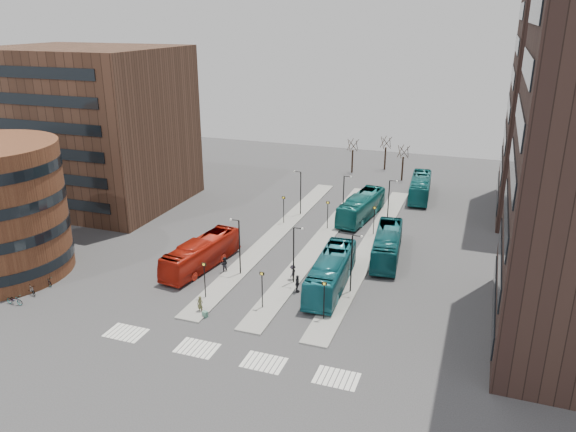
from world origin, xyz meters
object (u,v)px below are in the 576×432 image
(bicycle_mid, at_px, (31,290))
(teal_bus_c, at_px, (387,245))
(teal_bus_b, at_px, (361,207))
(teal_bus_a, at_px, (331,272))
(commuter_c, at_px, (293,273))
(commuter_a, at_px, (224,265))
(commuter_b, at_px, (297,284))
(bicycle_near, at_px, (15,300))
(red_bus, at_px, (201,254))
(traveller, at_px, (200,304))
(bicycle_far, at_px, (47,281))
(suitcase, at_px, (205,314))
(teal_bus_d, at_px, (420,187))

(bicycle_mid, bearing_deg, teal_bus_c, -33.73)
(teal_bus_b, bearing_deg, teal_bus_a, -78.09)
(teal_bus_b, distance_m, commuter_c, 21.10)
(commuter_a, bearing_deg, commuter_b, 147.49)
(commuter_c, distance_m, bicycle_near, 27.13)
(commuter_c, relative_size, bicycle_near, 0.96)
(teal_bus_b, height_order, commuter_a, teal_bus_b)
(red_bus, xyz_separation_m, teal_bus_b, (12.86, 21.31, 0.06))
(traveller, bearing_deg, bicycle_far, -176.32)
(teal_bus_b, xyz_separation_m, traveller, (-8.31, -30.14, -0.86))
(bicycle_mid, height_order, bicycle_far, bicycle_mid)
(teal_bus_b, xyz_separation_m, bicycle_near, (-25.74, -34.83, -1.20))
(red_bus, bearing_deg, bicycle_mid, -130.79)
(suitcase, xyz_separation_m, red_bus, (-5.37, 9.47, 1.34))
(suitcase, height_order, bicycle_near, bicycle_near)
(teal_bus_c, height_order, commuter_a, teal_bus_c)
(commuter_b, relative_size, bicycle_far, 1.04)
(commuter_a, distance_m, bicycle_far, 18.10)
(suitcase, height_order, traveller, traveller)
(teal_bus_a, bearing_deg, red_bus, 177.14)
(bicycle_far, bearing_deg, teal_bus_d, -16.46)
(teal_bus_b, distance_m, teal_bus_d, 13.58)
(teal_bus_a, xyz_separation_m, teal_bus_c, (3.97, 9.33, -0.10))
(commuter_b, bearing_deg, teal_bus_d, -19.34)
(red_bus, xyz_separation_m, commuter_b, (11.71, -1.94, -0.71))
(teal_bus_b, bearing_deg, teal_bus_d, 69.73)
(teal_bus_d, height_order, bicycle_far, teal_bus_d)
(teal_bus_a, height_order, commuter_a, teal_bus_a)
(suitcase, xyz_separation_m, commuter_a, (-2.54, 9.26, 0.58))
(teal_bus_c, height_order, bicycle_mid, teal_bus_c)
(red_bus, height_order, commuter_c, red_bus)
(bicycle_near, bearing_deg, commuter_c, -61.55)
(traveller, distance_m, commuter_b, 9.94)
(teal_bus_a, bearing_deg, bicycle_far, -164.45)
(bicycle_mid, bearing_deg, traveller, -58.84)
(teal_bus_d, height_order, commuter_b, teal_bus_d)
(bicycle_mid, distance_m, bicycle_far, 2.18)
(teal_bus_b, bearing_deg, traveller, -98.15)
(suitcase, bearing_deg, teal_bus_c, 67.65)
(teal_bus_c, relative_size, commuter_a, 6.81)
(teal_bus_d, bearing_deg, teal_bus_c, -95.48)
(teal_bus_c, distance_m, teal_bus_d, 23.97)
(commuter_a, distance_m, bicycle_mid, 19.28)
(teal_bus_a, height_order, commuter_c, teal_bus_a)
(bicycle_mid, bearing_deg, commuter_c, -40.43)
(commuter_c, xyz_separation_m, bicycle_mid, (-23.30, -11.75, -0.34))
(teal_bus_d, bearing_deg, commuter_a, -120.03)
(teal_bus_d, bearing_deg, commuter_c, -108.90)
(commuter_b, height_order, bicycle_mid, commuter_b)
(commuter_a, relative_size, bicycle_mid, 0.97)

